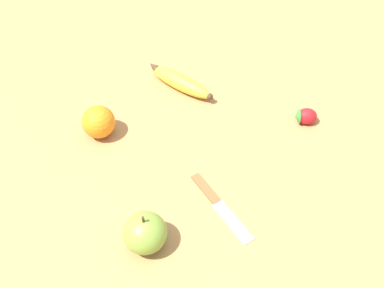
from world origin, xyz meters
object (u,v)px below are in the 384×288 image
banana (180,82)px  apple (145,233)px  orange (99,122)px  strawberry (305,116)px  paring_knife (218,204)px

banana → apple: apple is taller
banana → orange: size_ratio=2.73×
banana → strawberry: bearing=-165.3°
strawberry → banana: bearing=-21.6°
banana → paring_knife: 0.33m
apple → paring_knife: apple is taller
orange → apple: size_ratio=0.85×
apple → strawberry: bearing=-99.7°
banana → apple: 0.41m
strawberry → paring_knife: 0.29m
orange → apple: 0.28m
banana → apple: size_ratio=2.32×
banana → strawberry: size_ratio=3.24×
orange → strawberry: 0.43m
banana → strawberry: banana is taller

